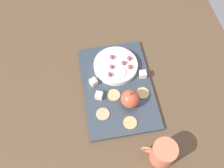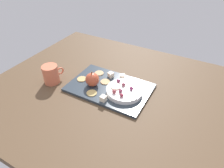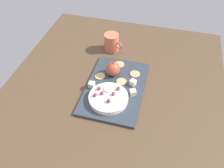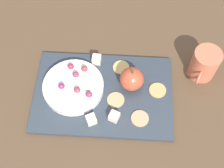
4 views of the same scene
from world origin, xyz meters
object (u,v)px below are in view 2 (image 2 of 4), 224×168
(grape_0, at_px, (114,92))
(apple_slice_0, at_px, (116,87))
(cheese_cube_0, at_px, (111,75))
(cracker_3, at_px, (92,93))
(apple_whole, at_px, (92,80))
(cheese_cube_1, at_px, (103,98))
(cup, at_px, (51,74))
(grape_1, at_px, (121,91))
(cheese_cube_2, at_px, (122,77))
(cracker_0, at_px, (105,82))
(cracker_2, at_px, (82,79))
(grape_3, at_px, (118,81))
(grape_4, at_px, (124,85))
(platter, at_px, (110,87))
(grape_5, at_px, (122,95))
(cracker_1, at_px, (99,73))
(grape_2, at_px, (131,88))
(serving_dish, at_px, (124,91))

(grape_0, xyz_separation_m, apple_slice_0, (-0.02, 0.04, -0.01))
(cheese_cube_0, bearing_deg, cracker_3, -94.08)
(cheese_cube_0, bearing_deg, apple_whole, -112.01)
(cheese_cube_1, relative_size, grape_0, 1.33)
(cheese_cube_1, height_order, cup, cup)
(cheese_cube_0, relative_size, grape_1, 1.33)
(cheese_cube_2, relative_size, cracker_0, 0.52)
(cracker_2, height_order, grape_3, grape_3)
(grape_0, distance_m, grape_4, 0.07)
(platter, distance_m, cracker_2, 0.16)
(grape_5, bearing_deg, cup, -175.67)
(platter, distance_m, grape_3, 0.06)
(apple_whole, height_order, grape_3, apple_whole)
(cracker_1, distance_m, grape_2, 0.23)
(serving_dish, height_order, cheese_cube_1, cheese_cube_1)
(apple_whole, relative_size, cup, 0.64)
(grape_3, bearing_deg, cracker_1, 160.46)
(grape_4, distance_m, cup, 0.37)
(serving_dish, height_order, cup, cup)
(cheese_cube_1, bearing_deg, serving_dish, 58.78)
(cracker_1, distance_m, cup, 0.25)
(grape_2, height_order, apple_slice_0, grape_2)
(cheese_cube_1, bearing_deg, cheese_cube_0, 109.16)
(cracker_2, xyz_separation_m, grape_3, (0.19, 0.04, 0.03))
(apple_whole, xyz_separation_m, cracker_3, (0.03, -0.06, -0.03))
(cheese_cube_2, relative_size, cup, 0.24)
(cracker_2, bearing_deg, grape_5, -10.72)
(grape_2, height_order, grape_5, same)
(grape_2, bearing_deg, cracker_0, 172.62)
(platter, height_order, cracker_0, cracker_0)
(platter, xyz_separation_m, grape_5, (0.10, -0.06, 0.04))
(grape_1, xyz_separation_m, grape_3, (-0.04, 0.06, 0.00))
(cracker_2, bearing_deg, platter, 6.07)
(cheese_cube_0, relative_size, cracker_3, 0.52)
(apple_whole, bearing_deg, cheese_cube_1, -34.74)
(platter, distance_m, cracker_1, 0.13)
(cracker_2, bearing_deg, cheese_cube_0, 37.79)
(cheese_cube_2, bearing_deg, grape_3, -81.43)
(cracker_3, height_order, apple_slice_0, apple_slice_0)
(cracker_3, bearing_deg, grape_2, 28.62)
(cracker_1, bearing_deg, cracker_3, -69.97)
(grape_2, height_order, grape_3, grape_3)
(cheese_cube_0, height_order, cracker_1, cheese_cube_0)
(cheese_cube_0, xyz_separation_m, grape_4, (0.11, -0.07, 0.02))
(cheese_cube_0, distance_m, grape_2, 0.17)
(cheese_cube_1, bearing_deg, cracker_1, 126.80)
(apple_slice_0, bearing_deg, grape_5, -41.06)
(grape_1, xyz_separation_m, apple_slice_0, (-0.04, 0.02, -0.00))
(cracker_2, bearing_deg, grape_2, 3.78)
(apple_whole, distance_m, cracker_3, 0.07)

